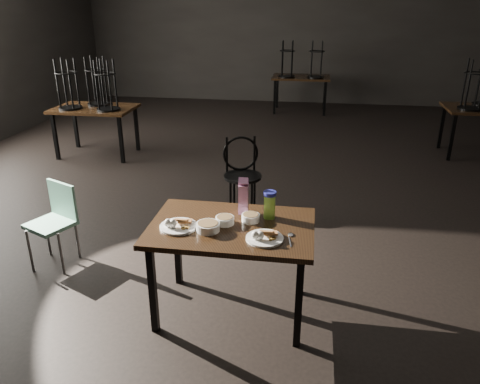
% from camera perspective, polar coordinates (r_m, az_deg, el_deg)
% --- Properties ---
extents(main_table, '(1.20, 0.80, 0.75)m').
position_cam_1_polar(main_table, '(3.45, -1.04, -5.26)').
color(main_table, black).
rests_on(main_table, ground).
extents(plate_left, '(0.27, 0.27, 0.09)m').
position_cam_1_polar(plate_left, '(3.41, -7.56, -3.96)').
color(plate_left, white).
rests_on(plate_left, main_table).
extents(plate_right, '(0.26, 0.26, 0.08)m').
position_cam_1_polar(plate_right, '(3.22, 2.99, -5.44)').
color(plate_right, white).
rests_on(plate_right, main_table).
extents(bowl_near, '(0.14, 0.14, 0.05)m').
position_cam_1_polar(bowl_near, '(3.43, -1.86, -3.43)').
color(bowl_near, white).
rests_on(bowl_near, main_table).
extents(bowl_far, '(0.13, 0.13, 0.05)m').
position_cam_1_polar(bowl_far, '(3.47, 1.30, -3.11)').
color(bowl_far, white).
rests_on(bowl_far, main_table).
extents(bowl_big, '(0.17, 0.17, 0.06)m').
position_cam_1_polar(bowl_big, '(3.34, -3.93, -4.22)').
color(bowl_big, white).
rests_on(bowl_big, main_table).
extents(juice_carton, '(0.07, 0.07, 0.29)m').
position_cam_1_polar(juice_carton, '(3.56, 0.42, -0.58)').
color(juice_carton, '#8C1969').
rests_on(juice_carton, main_table).
extents(water_bottle, '(0.13, 0.13, 0.21)m').
position_cam_1_polar(water_bottle, '(3.50, 3.62, -1.52)').
color(water_bottle, '#90DA40').
rests_on(water_bottle, main_table).
extents(spoon, '(0.05, 0.20, 0.01)m').
position_cam_1_polar(spoon, '(3.29, 6.19, -5.31)').
color(spoon, silver).
rests_on(spoon, main_table).
extents(bentwood_chair, '(0.45, 0.45, 0.88)m').
position_cam_1_polar(bentwood_chair, '(5.19, 0.23, 2.72)').
color(bentwood_chair, black).
rests_on(bentwood_chair, ground).
extents(school_chair, '(0.47, 0.47, 0.76)m').
position_cam_1_polar(school_chair, '(4.53, -21.57, -2.84)').
color(school_chair, '#69A48C').
rests_on(school_chair, ground).
extents(bg_table_left, '(1.20, 0.80, 1.48)m').
position_cam_1_polar(bg_table_left, '(7.51, -17.43, 10.01)').
color(bg_table_left, black).
rests_on(bg_table_left, ground).
extents(bg_table_far, '(1.20, 0.80, 1.48)m').
position_cam_1_polar(bg_table_far, '(10.22, 7.46, 13.79)').
color(bg_table_far, black).
rests_on(bg_table_far, ground).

